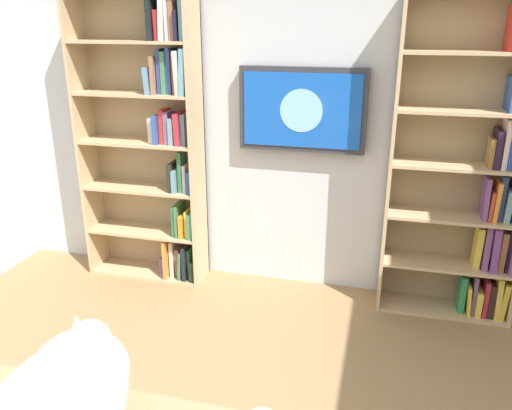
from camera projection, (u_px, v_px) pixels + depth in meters
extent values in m
cube|color=silver|center=(294.00, 102.00, 3.49)|extent=(4.52, 0.06, 2.70)
cube|color=tan|center=(391.00, 161.00, 3.27)|extent=(0.02, 0.28, 2.05)
cube|color=tan|center=(457.00, 160.00, 3.29)|extent=(0.85, 0.01, 2.05)
cube|color=tan|center=(440.00, 308.00, 3.51)|extent=(0.81, 0.27, 0.02)
cube|color=tan|center=(446.00, 263.00, 3.40)|extent=(0.81, 0.27, 0.02)
cube|color=tan|center=(452.00, 216.00, 3.28)|extent=(0.81, 0.27, 0.02)
cube|color=tan|center=(459.00, 166.00, 3.17)|extent=(0.81, 0.27, 0.02)
cube|color=tan|center=(467.00, 111.00, 3.05)|extent=(0.81, 0.27, 0.02)
cube|color=tan|center=(475.00, 53.00, 2.94)|extent=(0.81, 0.27, 0.02)
cube|color=gold|center=(502.00, 297.00, 3.37)|extent=(0.05, 0.20, 0.26)
cube|color=#E6C045|center=(496.00, 293.00, 3.38)|extent=(0.04, 0.21, 0.30)
cube|color=black|center=(490.00, 297.00, 3.39)|extent=(0.04, 0.17, 0.24)
cube|color=#AC2933|center=(485.00, 296.00, 3.39)|extent=(0.03, 0.16, 0.26)
cube|color=yellow|center=(477.00, 299.00, 3.42)|extent=(0.04, 0.19, 0.18)
cube|color=slate|center=(473.00, 291.00, 3.42)|extent=(0.02, 0.18, 0.28)
cube|color=yellow|center=(468.00, 297.00, 3.43)|extent=(0.03, 0.19, 0.21)
cube|color=#2B844C|center=(462.00, 292.00, 3.44)|extent=(0.04, 0.14, 0.26)
cube|color=#805279|center=(510.00, 256.00, 3.27)|extent=(0.03, 0.24, 0.18)
cube|color=black|center=(507.00, 249.00, 3.25)|extent=(0.03, 0.12, 0.28)
cube|color=#9D6839|center=(501.00, 248.00, 3.28)|extent=(0.04, 0.19, 0.27)
cube|color=#774089|center=(494.00, 247.00, 3.26)|extent=(0.05, 0.18, 0.30)
cube|color=#7E4D84|center=(486.00, 245.00, 3.29)|extent=(0.03, 0.17, 0.30)
cube|color=gold|center=(478.00, 246.00, 3.30)|extent=(0.04, 0.14, 0.28)
cube|color=#729CA1|center=(507.00, 204.00, 3.17)|extent=(0.04, 0.16, 0.20)
cube|color=#3A538B|center=(501.00, 197.00, 3.17)|extent=(0.03, 0.12, 0.29)
cube|color=orange|center=(495.00, 199.00, 3.19)|extent=(0.03, 0.22, 0.26)
cube|color=#B63E25|center=(490.00, 204.00, 3.19)|extent=(0.03, 0.17, 0.19)
cube|color=#76498D|center=(485.00, 197.00, 3.19)|extent=(0.03, 0.18, 0.27)
cube|color=#A37446|center=(512.00, 154.00, 3.07)|extent=(0.02, 0.13, 0.16)
cube|color=#264599|center=(508.00, 151.00, 3.07)|extent=(0.02, 0.21, 0.19)
cube|color=beige|center=(505.00, 143.00, 3.05)|extent=(0.03, 0.17, 0.30)
cube|color=#2A1A2B|center=(497.00, 148.00, 3.08)|extent=(0.03, 0.19, 0.23)
cube|color=olive|center=(490.00, 152.00, 3.09)|extent=(0.02, 0.15, 0.18)
cube|color=#2F4E94|center=(511.00, 94.00, 2.97)|extent=(0.04, 0.21, 0.20)
cube|color=red|center=(511.00, 28.00, 2.85)|extent=(0.03, 0.18, 0.24)
cube|color=tan|center=(197.00, 146.00, 3.57)|extent=(0.02, 0.28, 2.09)
cube|color=tan|center=(86.00, 139.00, 3.78)|extent=(0.02, 0.28, 2.09)
cube|color=tan|center=(148.00, 138.00, 3.80)|extent=(0.89, 0.01, 2.09)
cube|color=tan|center=(150.00, 271.00, 4.03)|extent=(0.85, 0.27, 0.02)
cube|color=tan|center=(147.00, 231.00, 3.91)|extent=(0.85, 0.27, 0.02)
cube|color=tan|center=(143.00, 188.00, 3.79)|extent=(0.85, 0.27, 0.02)
cube|color=tan|center=(140.00, 142.00, 3.67)|extent=(0.85, 0.27, 0.02)
cube|color=tan|center=(136.00, 94.00, 3.56)|extent=(0.85, 0.27, 0.02)
cube|color=tan|center=(132.00, 42.00, 3.44)|extent=(0.85, 0.27, 0.02)
cube|color=black|center=(196.00, 267.00, 3.89)|extent=(0.04, 0.21, 0.16)
cube|color=#337C41|center=(192.00, 262.00, 3.89)|extent=(0.02, 0.13, 0.23)
cube|color=black|center=(188.00, 260.00, 3.88)|extent=(0.03, 0.20, 0.27)
cube|color=#3F7852|center=(184.00, 262.00, 3.91)|extent=(0.03, 0.21, 0.22)
cube|color=#9B5F49|center=(180.00, 260.00, 3.93)|extent=(0.04, 0.13, 0.23)
cube|color=beige|center=(174.00, 258.00, 3.90)|extent=(0.03, 0.12, 0.29)
cube|color=orange|center=(170.00, 256.00, 3.91)|extent=(0.02, 0.22, 0.30)
cube|color=#72407C|center=(167.00, 263.00, 3.95)|extent=(0.03, 0.19, 0.16)
cube|color=#407D51|center=(194.00, 223.00, 3.77)|extent=(0.04, 0.22, 0.20)
cube|color=gold|center=(190.00, 222.00, 3.78)|extent=(0.02, 0.17, 0.21)
cube|color=orange|center=(185.00, 223.00, 3.79)|extent=(0.03, 0.21, 0.17)
cube|color=#3F784C|center=(180.00, 219.00, 3.78)|extent=(0.02, 0.19, 0.24)
cube|color=#38714D|center=(178.00, 218.00, 3.80)|extent=(0.02, 0.19, 0.23)
cube|color=#275292|center=(193.00, 180.00, 3.67)|extent=(0.04, 0.21, 0.16)
cube|color=beige|center=(188.00, 177.00, 3.67)|extent=(0.02, 0.16, 0.20)
cube|color=#336E40|center=(182.00, 171.00, 3.65)|extent=(0.03, 0.12, 0.29)
cube|color=#648FA4|center=(179.00, 179.00, 3.69)|extent=(0.03, 0.22, 0.16)
cube|color=black|center=(175.00, 175.00, 3.70)|extent=(0.03, 0.22, 0.21)
cube|color=black|center=(192.00, 128.00, 3.54)|extent=(0.03, 0.19, 0.22)
cube|color=#6591A5|center=(186.00, 129.00, 3.54)|extent=(0.03, 0.13, 0.21)
cube|color=#B22938|center=(181.00, 128.00, 3.56)|extent=(0.04, 0.21, 0.22)
cube|color=#66979B|center=(174.00, 131.00, 3.56)|extent=(0.03, 0.16, 0.18)
cube|color=slate|center=(169.00, 127.00, 3.56)|extent=(0.03, 0.13, 0.23)
cube|color=red|center=(165.00, 126.00, 3.58)|extent=(0.04, 0.14, 0.24)
cube|color=#2E509F|center=(160.00, 128.00, 3.60)|extent=(0.04, 0.20, 0.20)
cube|color=beige|center=(154.00, 129.00, 3.62)|extent=(0.04, 0.14, 0.18)
cube|color=#639DA9|center=(188.00, 72.00, 3.40)|extent=(0.05, 0.23, 0.30)
cube|color=silver|center=(182.00, 72.00, 3.41)|extent=(0.05, 0.21, 0.29)
cube|color=#C33E29|center=(178.00, 73.00, 3.44)|extent=(0.03, 0.14, 0.28)
cube|color=#294F95|center=(172.00, 71.00, 3.44)|extent=(0.03, 0.14, 0.30)
cube|color=#437950|center=(167.00, 72.00, 3.45)|extent=(0.03, 0.17, 0.28)
cube|color=#32428A|center=(162.00, 71.00, 3.44)|extent=(0.03, 0.13, 0.29)
cube|color=#9B6C4C|center=(158.00, 74.00, 3.47)|extent=(0.02, 0.23, 0.25)
cube|color=#608DB3|center=(152.00, 80.00, 3.47)|extent=(0.04, 0.20, 0.18)
cube|color=#5F9FAA|center=(186.00, 21.00, 3.29)|extent=(0.03, 0.19, 0.25)
cube|color=black|center=(180.00, 26.00, 3.30)|extent=(0.02, 0.20, 0.19)
cube|color=#946547|center=(175.00, 16.00, 3.30)|extent=(0.03, 0.18, 0.31)
cube|color=silver|center=(172.00, 19.00, 3.32)|extent=(0.02, 0.21, 0.26)
cube|color=silver|center=(167.00, 16.00, 3.31)|extent=(0.05, 0.21, 0.31)
cube|color=red|center=(161.00, 25.00, 3.34)|extent=(0.04, 0.17, 0.19)
cube|color=black|center=(154.00, 17.00, 3.33)|extent=(0.03, 0.21, 0.30)
cube|color=#333338|center=(302.00, 110.00, 3.41)|extent=(0.86, 0.06, 0.56)
cube|color=blue|center=(301.00, 111.00, 3.38)|extent=(0.79, 0.01, 0.49)
cylinder|color=#8CCCEA|center=(301.00, 111.00, 3.38)|extent=(0.29, 0.00, 0.29)
ellipsoid|color=silver|center=(80.00, 373.00, 1.39)|extent=(0.27, 0.27, 0.23)
sphere|color=silver|center=(90.00, 341.00, 1.43)|extent=(0.12, 0.12, 0.12)
cone|color=silver|center=(99.00, 329.00, 1.41)|extent=(0.06, 0.06, 0.07)
cone|color=silver|center=(77.00, 326.00, 1.42)|extent=(0.06, 0.06, 0.07)
cone|color=beige|center=(98.00, 332.00, 1.40)|extent=(0.03, 0.03, 0.05)
cone|color=beige|center=(76.00, 328.00, 1.42)|extent=(0.03, 0.03, 0.05)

